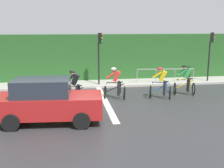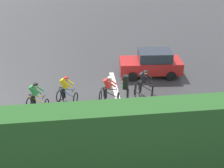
{
  "view_description": "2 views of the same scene",
  "coord_description": "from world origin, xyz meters",
  "px_view_note": "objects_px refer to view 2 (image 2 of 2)",
  "views": [
    {
      "loc": [
        13.46,
        -1.28,
        3.73
      ],
      "look_at": [
        -0.28,
        0.9,
        0.8
      ],
      "focal_mm": 43.95,
      "sensor_mm": 36.0,
      "label": 1
    },
    {
      "loc": [
        -13.4,
        2.38,
        8.52
      ],
      "look_at": [
        -0.39,
        0.89,
        1.25
      ],
      "focal_mm": 43.66,
      "sensor_mm": 36.0,
      "label": 2
    }
  ],
  "objects_px": {
    "cyclist_second": "(66,90)",
    "pedestrian_railing_kerbside": "(30,131)",
    "cyclist_mid": "(108,90)",
    "car_red": "(151,63)",
    "cyclist_fourth": "(144,84)",
    "cyclist_lead": "(36,97)",
    "traffic_light_near_crossing": "(126,98)"
  },
  "relations": [
    {
      "from": "cyclist_lead",
      "to": "cyclist_fourth",
      "type": "xyz_separation_m",
      "value": [
        0.8,
        -6.09,
        0.0
      ]
    },
    {
      "from": "cyclist_second",
      "to": "car_red",
      "type": "bearing_deg",
      "value": -63.27
    },
    {
      "from": "cyclist_lead",
      "to": "cyclist_mid",
      "type": "distance_m",
      "value": 3.98
    },
    {
      "from": "car_red",
      "to": "cyclist_mid",
      "type": "bearing_deg",
      "value": 133.87
    },
    {
      "from": "cyclist_mid",
      "to": "traffic_light_near_crossing",
      "type": "distance_m",
      "value": 3.57
    },
    {
      "from": "cyclist_mid",
      "to": "car_red",
      "type": "xyz_separation_m",
      "value": [
        3.1,
        -3.22,
        0.08
      ]
    },
    {
      "from": "cyclist_fourth",
      "to": "pedestrian_railing_kerbside",
      "type": "height_order",
      "value": "cyclist_fourth"
    },
    {
      "from": "cyclist_mid",
      "to": "car_red",
      "type": "distance_m",
      "value": 4.47
    },
    {
      "from": "cyclist_fourth",
      "to": "traffic_light_near_crossing",
      "type": "relative_size",
      "value": 0.5
    },
    {
      "from": "traffic_light_near_crossing",
      "to": "cyclist_lead",
      "type": "bearing_deg",
      "value": 56.26
    },
    {
      "from": "cyclist_second",
      "to": "cyclist_mid",
      "type": "distance_m",
      "value": 2.4
    },
    {
      "from": "pedestrian_railing_kerbside",
      "to": "cyclist_mid",
      "type": "bearing_deg",
      "value": -50.41
    },
    {
      "from": "cyclist_fourth",
      "to": "car_red",
      "type": "distance_m",
      "value": 2.81
    },
    {
      "from": "cyclist_mid",
      "to": "cyclist_fourth",
      "type": "bearing_deg",
      "value": -76.39
    },
    {
      "from": "cyclist_fourth",
      "to": "car_red",
      "type": "bearing_deg",
      "value": -22.99
    },
    {
      "from": "cyclist_lead",
      "to": "pedestrian_railing_kerbside",
      "type": "bearing_deg",
      "value": -178.01
    },
    {
      "from": "pedestrian_railing_kerbside",
      "to": "cyclist_fourth",
      "type": "bearing_deg",
      "value": -58.23
    },
    {
      "from": "cyclist_fourth",
      "to": "car_red",
      "type": "relative_size",
      "value": 0.39
    },
    {
      "from": "cyclist_mid",
      "to": "pedestrian_railing_kerbside",
      "type": "height_order",
      "value": "cyclist_mid"
    },
    {
      "from": "cyclist_fourth",
      "to": "traffic_light_near_crossing",
      "type": "bearing_deg",
      "value": 155.94
    },
    {
      "from": "cyclist_mid",
      "to": "traffic_light_near_crossing",
      "type": "height_order",
      "value": "traffic_light_near_crossing"
    },
    {
      "from": "cyclist_second",
      "to": "pedestrian_railing_kerbside",
      "type": "bearing_deg",
      "value": 156.89
    },
    {
      "from": "traffic_light_near_crossing",
      "to": "pedestrian_railing_kerbside",
      "type": "xyz_separation_m",
      "value": [
        0.04,
        4.32,
        -1.43
      ]
    },
    {
      "from": "car_red",
      "to": "traffic_light_near_crossing",
      "type": "relative_size",
      "value": 1.26
    },
    {
      "from": "cyclist_mid",
      "to": "cyclist_fourth",
      "type": "relative_size",
      "value": 1.0
    },
    {
      "from": "traffic_light_near_crossing",
      "to": "cyclist_second",
      "type": "bearing_deg",
      "value": 38.87
    },
    {
      "from": "cyclist_second",
      "to": "cyclist_fourth",
      "type": "xyz_separation_m",
      "value": [
        0.24,
        -4.51,
        0.0
      ]
    },
    {
      "from": "cyclist_second",
      "to": "pedestrian_railing_kerbside",
      "type": "height_order",
      "value": "cyclist_second"
    },
    {
      "from": "cyclist_mid",
      "to": "pedestrian_railing_kerbside",
      "type": "xyz_separation_m",
      "value": [
        -3.2,
        3.86,
        -0.0
      ]
    },
    {
      "from": "cyclist_mid",
      "to": "cyclist_fourth",
      "type": "distance_m",
      "value": 2.19
    },
    {
      "from": "cyclist_lead",
      "to": "cyclist_second",
      "type": "distance_m",
      "value": 1.68
    },
    {
      "from": "cyclist_lead",
      "to": "cyclist_mid",
      "type": "bearing_deg",
      "value": -85.84
    }
  ]
}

